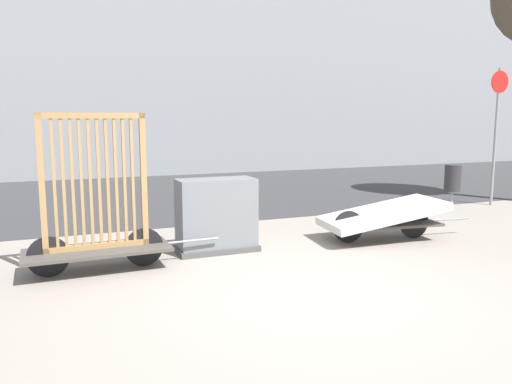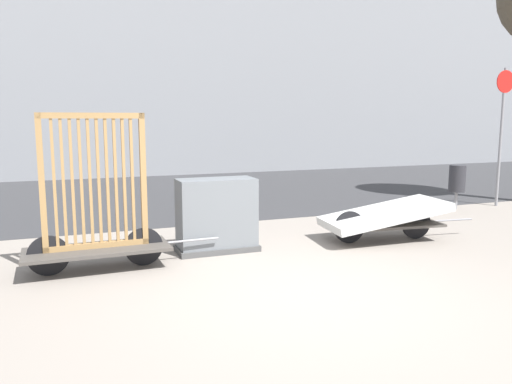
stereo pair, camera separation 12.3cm
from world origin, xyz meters
name	(u,v)px [view 1 (the left image)]	position (x,y,z in m)	size (l,w,h in m)	color
ground_plane	(316,293)	(0.00, 0.00, 0.00)	(60.00, 60.00, 0.00)	gray
road_strip	(165,193)	(0.00, 7.87, 0.00)	(56.00, 8.03, 0.01)	#38383A
building_facade	(125,24)	(0.00, 13.89, 5.15)	(48.00, 4.00, 10.29)	gray
bike_cart_with_bedframe	(97,220)	(-2.11, 1.73, 0.65)	(2.46, 0.76, 1.95)	#4C4742
bike_cart_with_mattress	(382,216)	(2.12, 1.73, 0.38)	(2.54, 1.17, 0.63)	#4C4742
utility_cabinet	(216,218)	(-0.46, 2.09, 0.48)	(1.15, 0.56, 1.04)	#4C4C4C
trash_bin	(453,179)	(5.18, 3.50, 0.64)	(0.33, 0.33, 0.92)	gray
sign_post	(497,122)	(6.30, 3.50, 1.82)	(0.47, 0.06, 2.94)	gray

